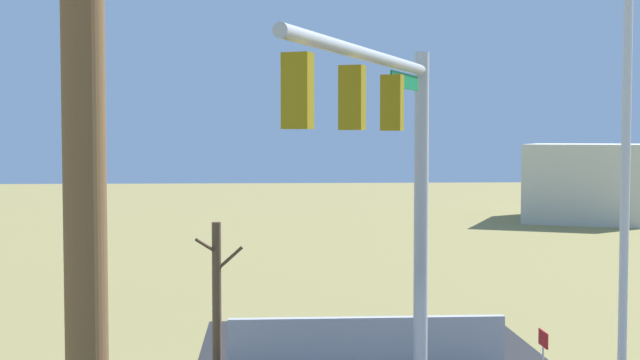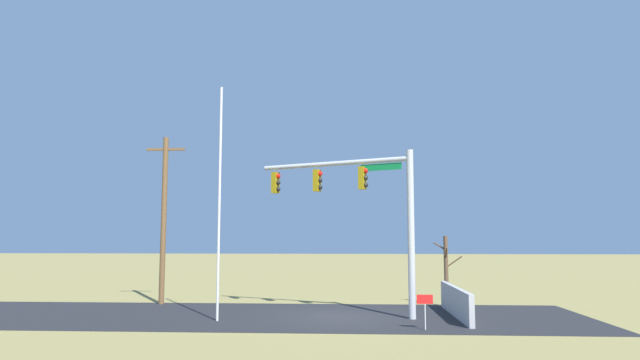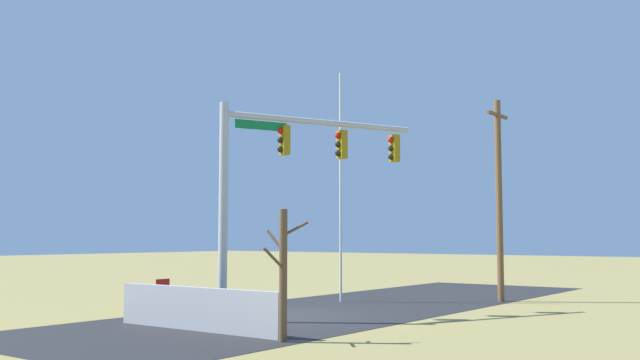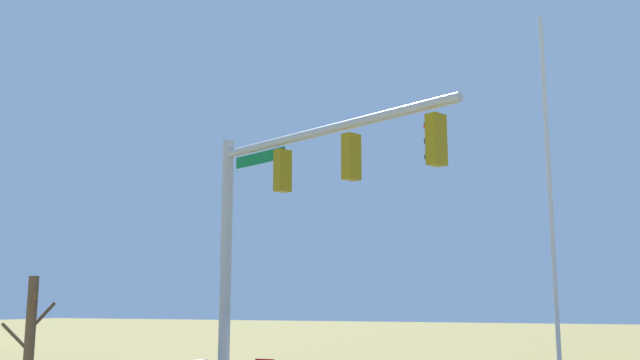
# 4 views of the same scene
# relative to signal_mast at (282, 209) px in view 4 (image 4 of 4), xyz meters

# --- Properties ---
(signal_mast) EXTENTS (6.55, 3.09, 6.75)m
(signal_mast) POSITION_rel_signal_mast_xyz_m (0.00, 0.00, 0.00)
(signal_mast) COLOR #B2B5BA
(signal_mast) RESTS_ON ground_plane
(flagpole) EXTENTS (0.10, 0.10, 9.22)m
(flagpole) POSITION_rel_signal_mast_xyz_m (-5.66, -1.76, -0.21)
(flagpole) COLOR silver
(flagpole) RESTS_ON ground_plane
(bare_tree) EXTENTS (1.27, 1.02, 3.27)m
(bare_tree) POSITION_rel_signal_mast_xyz_m (3.97, 3.24, -3.12)
(bare_tree) COLOR brown
(bare_tree) RESTS_ON ground_plane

